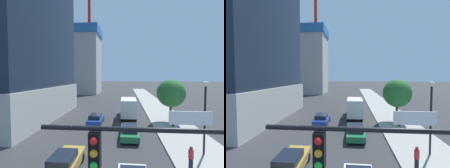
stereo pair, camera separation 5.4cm
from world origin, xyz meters
The scene contains 10 objects.
sidewalk centered at (7.92, 20.00, 0.07)m, with size 5.39×120.00×0.15m, color #9E9B93.
construction_building centered at (-15.51, 59.27, 13.68)m, with size 17.52×20.50×34.40m.
street_lamp centered at (8.09, 11.92, 4.05)m, with size 0.44×0.44×5.98m.
street_tree centered at (7.97, 21.43, 4.16)m, with size 3.91×3.91×5.98m.
car_green centered at (2.12, 15.38, 0.69)m, with size 1.85×4.52×1.42m.
car_gold centered at (-2.39, 8.62, 0.71)m, with size 1.75×4.45×1.42m.
car_blue centered at (-2.39, 19.94, 0.70)m, with size 1.79×4.25×1.37m.
box_truck centered at (2.12, 23.65, 1.71)m, with size 2.29×6.64×3.09m.
pedestrian_yellow_shirt centered at (7.76, 19.37, 1.03)m, with size 0.34×0.34×1.72m.
pedestrian_red_shirt centered at (6.13, 9.52, 0.99)m, with size 0.34×0.34×1.64m.
Camera 2 is at (1.76, -1.60, 6.55)m, focal length 25.89 mm.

